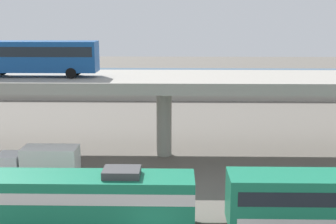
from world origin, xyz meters
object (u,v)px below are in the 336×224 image
Objects in this scene: train_locomotive at (74,197)px; transit_bus_on_overpass at (34,55)px; parked_car_1 at (244,80)px; parked_car_0 at (179,82)px; parked_car_2 at (285,79)px; service_truck_west at (40,163)px; parked_car_6 at (54,79)px; parked_car_3 at (141,79)px; parked_car_5 at (195,78)px; parked_car_4 at (88,81)px.

transit_bus_on_overpass reaches higher than train_locomotive.
parked_car_1 is at bearing -125.09° from transit_bus_on_overpass.
train_locomotive reaches higher than parked_car_1.
train_locomotive is 50.24m from parked_car_0.
parked_car_1 is 1.08× the size of parked_car_2.
parked_car_0 is (11.88, 41.36, 0.91)m from service_truck_west.
service_truck_west is 45.99m from parked_car_6.
train_locomotive is at bearing 63.96° from parked_car_2.
parked_car_5 is at bearing -176.44° from parked_car_3.
parked_car_1 is 1.05× the size of parked_car_3.
service_truck_west is at bearing 72.04° from parked_car_5.
parked_car_2 is 0.93× the size of parked_car_6.
parked_car_3 and parked_car_4 have the same top height.
parked_car_4 is at bearing -79.88° from train_locomotive.
train_locomotive is at bearing 89.93° from parked_car_3.
parked_car_2 and parked_car_6 have the same top height.
train_locomotive is 55.34m from parked_car_6.
train_locomotive is at bearing -79.88° from parked_car_4.
parked_car_4 is (-35.41, -3.27, 0.00)m from parked_car_2.
parked_car_2 is (33.32, 38.75, -7.58)m from transit_bus_on_overpass.
parked_car_6 is at bearing 1.86° from parked_car_5.
service_truck_west is 1.62× the size of parked_car_3.
parked_car_1 is (23.47, 43.25, 0.91)m from service_truck_west.
parked_car_6 is at bearing 160.76° from parked_car_4.
parked_car_2 and parked_car_5 have the same top height.
service_truck_west is at bearing -60.05° from train_locomotive.
parked_car_4 is (-9.05, 50.69, 0.35)m from train_locomotive.
parked_car_0 is 1.14× the size of parked_car_2.
parked_car_3 is at bearing -90.07° from train_locomotive.
parked_car_6 is (-6.74, 2.35, 0.00)m from parked_car_4.
parked_car_4 is at bearing 15.77° from parked_car_3.
parked_car_6 reaches higher than service_truck_west.
service_truck_west is 47.83m from parked_car_5.
parked_car_0 and parked_car_2 have the same top height.
parked_car_1 and parked_car_6 have the same top height.
parked_car_3 is 0.96× the size of parked_car_5.
transit_bus_on_overpass is at bearing -86.63° from parked_car_4.
parked_car_4 is 1.02× the size of parked_car_5.
transit_bus_on_overpass is at bearing -76.87° from parked_car_6.
parked_car_4 is 1.02× the size of parked_car_6.
service_truck_west is at bearing 107.33° from transit_bus_on_overpass.
parked_car_2 is 16.44m from parked_car_5.
service_truck_west is at bearing 55.61° from parked_car_2.
parked_car_2 is 0.97× the size of parked_car_3.
parked_car_2 is at bearing 12.31° from parked_car_0.
parked_car_0 is at bearing 153.24° from parked_car_3.
parked_car_5 is at bearing 55.31° from parked_car_0.
parked_car_0 is 1.07× the size of parked_car_5.
parked_car_6 is at bearing -73.42° from train_locomotive.
service_truck_west is at bearing 61.51° from parked_car_1.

